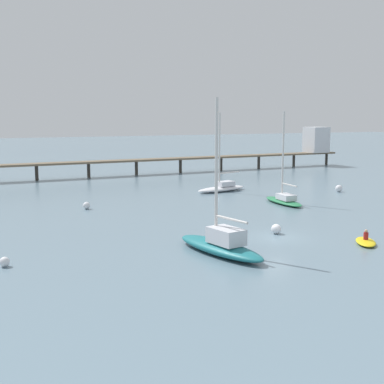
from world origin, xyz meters
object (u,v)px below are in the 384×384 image
Objects in this scene: mooring_buoy_far at (5,262)px; sailboat_green at (284,198)px; sailboat_teal at (221,243)px; mooring_buoy_mid at (87,206)px; mooring_buoy_outer at (276,229)px; sailboat_white at (222,187)px; pier at (217,151)px; dinghy_yellow at (366,241)px; mooring_buoy_near at (339,188)px.

sailboat_green is at bearing 22.79° from mooring_buoy_far.
mooring_buoy_far is (-30.21, -12.70, -0.28)m from sailboat_green.
sailboat_teal reaches higher than mooring_buoy_mid.
sailboat_teal is 13.27× the size of mooring_buoy_outer.
sailboat_teal reaches higher than sailboat_white.
mooring_buoy_outer is at bearing -111.59° from pier.
sailboat_white is at bearing 72.58° from mooring_buoy_outer.
mooring_buoy_mid is at bearing 122.77° from mooring_buoy_outer.
mooring_buoy_outer is at bearing -107.42° from sailboat_white.
dinghy_yellow reaches higher than mooring_buoy_far.
sailboat_teal is 21.95m from mooring_buoy_mid.
dinghy_yellow is 3.81× the size of mooring_buoy_near.
sailboat_white is at bearing 98.69° from sailboat_green.
mooring_buoy_near is at bearing 22.11° from sailboat_green.
mooring_buoy_near is (16.38, 22.44, 0.24)m from dinghy_yellow.
mooring_buoy_outer is (21.18, 0.67, 0.08)m from mooring_buoy_far.
sailboat_teal is 14.44m from mooring_buoy_far.
pier is 49.42m from mooring_buoy_outer.
sailboat_teal is (-25.21, -49.55, -2.77)m from pier.
mooring_buoy_far is (-28.49, -23.98, -0.28)m from sailboat_white.
mooring_buoy_outer is (11.47, -17.82, 0.03)m from mooring_buoy_mid.
sailboat_green reaches higher than mooring_buoy_outer.
mooring_buoy_outer is at bearing -126.93° from sailboat_green.
mooring_buoy_near is 32.11m from mooring_buoy_mid.
sailboat_teal is at bearing -152.44° from mooring_buoy_outer.
mooring_buoy_far is at bearing -117.71° from mooring_buoy_mid.
mooring_buoy_mid is (-32.09, 1.09, -0.06)m from mooring_buoy_near.
mooring_buoy_mid is (-29.62, -28.05, -3.15)m from pier.
dinghy_yellow is at bearing -126.12° from mooring_buoy_near.
mooring_buoy_mid is (-15.71, 23.53, 0.17)m from dinghy_yellow.
pier is 53.52m from dinghy_yellow.
sailboat_teal reaches higher than pier.
sailboat_teal is 1.09× the size of sailboat_white.
mooring_buoy_mid reaches higher than mooring_buoy_far.
mooring_buoy_near is (13.31, -6.58, -0.16)m from sailboat_white.
mooring_buoy_far is 0.80× the size of mooring_buoy_outer.
mooring_buoy_mid is (-4.41, 21.50, -0.38)m from sailboat_teal.
sailboat_green is 1.01× the size of sailboat_white.
mooring_buoy_near is (11.58, 4.71, -0.16)m from sailboat_green.
pier is 40.91m from mooring_buoy_mid.
mooring_buoy_outer reaches higher than mooring_buoy_mid.
dinghy_yellow is 4.09× the size of mooring_buoy_outer.
mooring_buoy_outer is (-7.31, -23.31, -0.19)m from sailboat_white.
sailboat_white reaches higher than pier.
sailboat_green is 11.43× the size of mooring_buoy_near.
sailboat_white is 14.85m from mooring_buoy_near.
pier is 8.17× the size of sailboat_teal.
sailboat_white is (14.37, 26.99, -0.16)m from sailboat_teal.
mooring_buoy_near reaches higher than mooring_buoy_outer.
sailboat_teal is at bearing -135.70° from sailboat_green.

